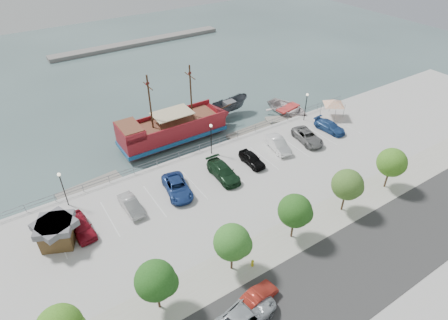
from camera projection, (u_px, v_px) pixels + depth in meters
ground at (240, 186)px, 44.27m from camera, size 160.00×160.00×0.00m
street at (345, 274)px, 32.75m from camera, size 100.00×8.00×0.04m
sidewalk at (299, 232)px, 36.85m from camera, size 100.00×4.00×0.05m
seawall_railing at (206, 145)px, 48.72m from camera, size 50.00×0.06×1.00m
far_shore at (139, 43)px, 86.09m from camera, size 40.00×3.00×0.80m
pirate_ship at (180, 127)px, 51.98m from camera, size 17.17×4.84×10.81m
patrol_boat at (229, 107)px, 58.05m from camera, size 6.40×2.43×2.47m
speedboat at (288, 110)px, 58.40m from camera, size 6.24×7.88×1.47m
dock_west at (90, 187)px, 43.76m from camera, size 7.67×2.83×0.43m
dock_mid at (250, 132)px, 54.09m from camera, size 7.26×2.34×0.41m
dock_east at (287, 119)px, 57.18m from camera, size 6.65×4.20×0.37m
shed at (57, 232)px, 35.02m from camera, size 4.22×4.22×2.63m
canopy_tent at (334, 99)px, 54.42m from camera, size 4.55×4.55×3.28m
street_van at (245, 315)px, 28.70m from camera, size 6.17×3.76×1.60m
street_sedan at (257, 297)px, 30.17m from camera, size 4.08×1.98×1.29m
fire_hydrant at (252, 263)px, 33.27m from camera, size 0.27×0.27×0.78m
lamp_post_left at (62, 183)px, 38.44m from camera, size 0.36×0.36×4.28m
lamp_post_mid at (211, 134)px, 46.44m from camera, size 0.36×0.36×4.28m
lamp_post_right at (306, 102)px, 53.55m from camera, size 0.36×0.36×4.28m
tree_b at (158, 281)px, 28.30m from camera, size 3.30×3.20×5.00m
tree_c at (234, 243)px, 31.41m from camera, size 3.30×3.20×5.00m
tree_d at (296, 211)px, 34.52m from camera, size 3.30×3.20×5.00m
tree_e at (349, 185)px, 37.63m from camera, size 3.30×3.20×5.00m
tree_f at (393, 163)px, 40.74m from camera, size 3.30×3.20×5.00m
parked_car_a at (81, 226)px, 36.45m from camera, size 2.15×4.67×1.55m
parked_car_b at (131, 205)px, 39.07m from camera, size 1.62×4.23×1.37m
parked_car_c at (177, 187)px, 41.36m from camera, size 3.37×5.71×1.49m
parked_car_d at (223, 172)px, 43.65m from camera, size 2.33×5.41×1.55m
parked_car_e at (252, 159)px, 45.87m from camera, size 1.69×4.12×1.40m
parked_car_f at (278, 144)px, 48.47m from camera, size 2.49×4.95×1.56m
parked_car_g at (308, 137)px, 50.06m from camera, size 3.23×5.51×1.44m
parked_car_h at (330, 126)px, 52.37m from camera, size 2.42×4.89×1.37m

